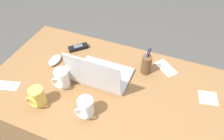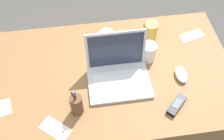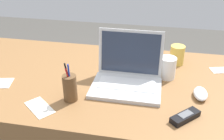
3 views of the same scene
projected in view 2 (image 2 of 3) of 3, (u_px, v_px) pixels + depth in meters
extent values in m
plane|color=#4C4944|center=(96.00, 134.00, 2.07)|extent=(6.00, 6.00, 0.00)
cube|color=olive|center=(93.00, 110.00, 1.76)|extent=(1.57, 0.80, 0.75)
cube|color=silver|center=(119.00, 84.00, 1.42)|extent=(0.32, 0.22, 0.02)
cube|color=silver|center=(118.00, 79.00, 1.42)|extent=(0.26, 0.11, 0.00)
cube|color=silver|center=(121.00, 94.00, 1.37)|extent=(0.09, 0.05, 0.00)
cube|color=silver|center=(116.00, 50.00, 1.40)|extent=(0.31, 0.04, 0.22)
cube|color=#283347|center=(116.00, 50.00, 1.40)|extent=(0.28, 0.03, 0.20)
ellipsoid|color=white|center=(181.00, 74.00, 1.45)|extent=(0.06, 0.11, 0.03)
cylinder|color=white|center=(106.00, 39.00, 1.55)|extent=(0.08, 0.08, 0.11)
torus|color=white|center=(105.00, 33.00, 1.57)|extent=(0.08, 0.01, 0.08)
cylinder|color=white|center=(148.00, 52.00, 1.49)|extent=(0.08, 0.08, 0.11)
torus|color=white|center=(146.00, 45.00, 1.51)|extent=(0.08, 0.01, 0.08)
cylinder|color=#E0BC4C|center=(151.00, 31.00, 1.59)|extent=(0.08, 0.08, 0.11)
torus|color=#E0BC4C|center=(149.00, 25.00, 1.61)|extent=(0.08, 0.01, 0.08)
cube|color=black|center=(176.00, 105.00, 1.34)|extent=(0.12, 0.12, 0.02)
cube|color=#595B60|center=(177.00, 104.00, 1.33)|extent=(0.06, 0.06, 0.00)
cylinder|color=brown|center=(76.00, 105.00, 1.29)|extent=(0.06, 0.06, 0.12)
cylinder|color=#1933B2|center=(76.00, 100.00, 1.26)|extent=(0.01, 0.02, 0.15)
cylinder|color=black|center=(76.00, 101.00, 1.25)|extent=(0.03, 0.01, 0.16)
cylinder|color=red|center=(76.00, 102.00, 1.26)|extent=(0.03, 0.02, 0.14)
cube|color=white|center=(192.00, 36.00, 1.64)|extent=(0.16, 0.10, 0.00)
cube|color=white|center=(55.00, 129.00, 1.28)|extent=(0.16, 0.15, 0.00)
cube|color=white|center=(0.00, 109.00, 1.34)|extent=(0.11, 0.11, 0.00)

